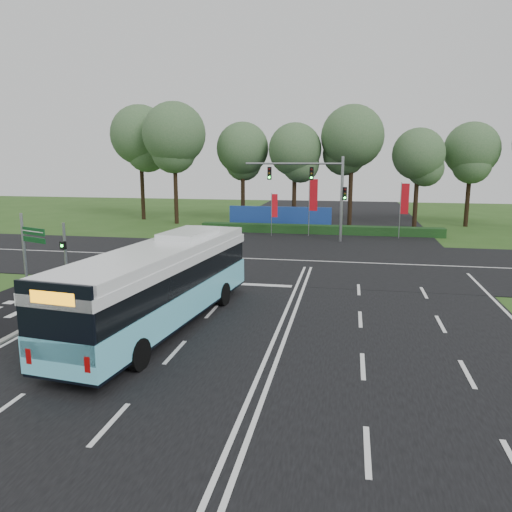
# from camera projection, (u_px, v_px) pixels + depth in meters

# --- Properties ---
(ground) EXTENTS (120.00, 120.00, 0.00)m
(ground) POSITION_uv_depth(u_px,v_px,m) (284.00, 316.00, 22.11)
(ground) COLOR #2C501A
(ground) RESTS_ON ground
(road_main) EXTENTS (20.00, 120.00, 0.04)m
(road_main) POSITION_uv_depth(u_px,v_px,m) (284.00, 315.00, 22.10)
(road_main) COLOR black
(road_main) RESTS_ON ground
(road_cross) EXTENTS (120.00, 14.00, 0.05)m
(road_cross) POSITION_uv_depth(u_px,v_px,m) (307.00, 261.00, 33.67)
(road_cross) COLOR black
(road_cross) RESTS_ON ground
(kerb_strip) EXTENTS (0.25, 18.00, 0.12)m
(kerb_strip) POSITION_uv_depth(u_px,v_px,m) (38.00, 322.00, 21.04)
(kerb_strip) COLOR gray
(kerb_strip) RESTS_ON ground
(city_bus) EXTENTS (4.17, 13.05, 3.68)m
(city_bus) POSITION_uv_depth(u_px,v_px,m) (162.00, 284.00, 20.25)
(city_bus) COLOR #6CDEFA
(city_bus) RESTS_ON ground
(pedestrian_signal) EXTENTS (0.33, 0.42, 3.62)m
(pedestrian_signal) POSITION_uv_depth(u_px,v_px,m) (65.00, 255.00, 25.70)
(pedestrian_signal) COLOR gray
(pedestrian_signal) RESTS_ON ground
(street_sign) EXTENTS (1.60, 0.72, 4.40)m
(street_sign) POSITION_uv_depth(u_px,v_px,m) (29.00, 250.00, 22.88)
(street_sign) COLOR gray
(street_sign) RESTS_ON ground
(banner_flag_left) EXTENTS (0.54, 0.22, 3.83)m
(banner_flag_left) POSITION_uv_depth(u_px,v_px,m) (274.00, 208.00, 43.94)
(banner_flag_left) COLOR gray
(banner_flag_left) RESTS_ON ground
(banner_flag_mid) EXTENTS (0.76, 0.12, 5.16)m
(banner_flag_mid) POSITION_uv_depth(u_px,v_px,m) (312.00, 199.00, 43.61)
(banner_flag_mid) COLOR gray
(banner_flag_mid) RESTS_ON ground
(banner_flag_right) EXTENTS (0.70, 0.22, 4.85)m
(banner_flag_right) POSITION_uv_depth(u_px,v_px,m) (404.00, 202.00, 42.35)
(banner_flag_right) COLOR gray
(banner_flag_right) RESTS_ON ground
(traffic_light_gantry) EXTENTS (8.41, 0.28, 7.00)m
(traffic_light_gantry) POSITION_uv_depth(u_px,v_px,m) (320.00, 185.00, 40.92)
(traffic_light_gantry) COLOR gray
(traffic_light_gantry) RESTS_ON ground
(hedge) EXTENTS (22.00, 1.20, 0.80)m
(hedge) POSITION_uv_depth(u_px,v_px,m) (319.00, 230.00, 45.65)
(hedge) COLOR #123313
(hedge) RESTS_ON ground
(blue_hoarding) EXTENTS (10.00, 0.30, 2.20)m
(blue_hoarding) POSITION_uv_depth(u_px,v_px,m) (280.00, 218.00, 48.65)
(blue_hoarding) COLOR navy
(blue_hoarding) RESTS_ON ground
(eucalyptus_row) EXTENTS (47.00, 9.32, 12.59)m
(eucalyptus_row) POSITION_uv_depth(u_px,v_px,m) (302.00, 142.00, 50.66)
(eucalyptus_row) COLOR black
(eucalyptus_row) RESTS_ON ground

